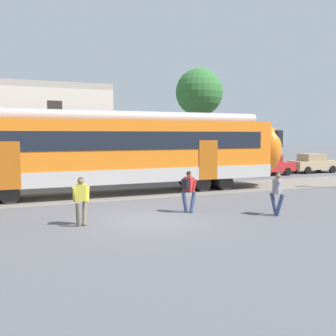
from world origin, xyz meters
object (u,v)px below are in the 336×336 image
object	(u,v)px
parked_car_red	(268,165)
parked_car_tan	(313,163)
pedestrian_yellow	(81,197)
pedestrian_grey	(277,191)
pedestrian_red	(188,188)

from	to	relation	value
parked_car_red	parked_car_tan	xyz separation A→B (m)	(4.72, 0.25, 0.00)
pedestrian_yellow	pedestrian_grey	size ratio (longest dim) A/B	1.00
pedestrian_grey	parked_car_red	distance (m)	15.38
pedestrian_grey	parked_car_red	world-z (taller)	pedestrian_grey
parked_car_tan	pedestrian_red	bearing A→B (deg)	-146.80
parked_car_red	parked_car_tan	distance (m)	4.72
pedestrian_yellow	pedestrian_red	size ratio (longest dim) A/B	1.00
pedestrian_red	pedestrian_grey	world-z (taller)	same
pedestrian_red	pedestrian_grey	bearing A→B (deg)	-32.45
pedestrian_red	parked_car_tan	bearing A→B (deg)	33.20
pedestrian_yellow	parked_car_tan	distance (m)	23.88
pedestrian_red	parked_car_red	distance (m)	15.96
pedestrian_red	parked_car_red	size ratio (longest dim) A/B	0.41
pedestrian_grey	parked_car_tan	size ratio (longest dim) A/B	0.41
pedestrian_red	parked_car_tan	world-z (taller)	pedestrian_red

